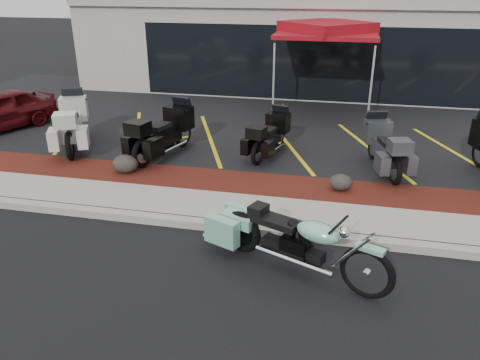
% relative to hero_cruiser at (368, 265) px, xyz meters
% --- Properties ---
extents(ground, '(90.00, 90.00, 0.00)m').
position_rel_hero_cruiser_xyz_m(ground, '(-1.88, 0.60, -0.55)').
color(ground, black).
rests_on(ground, ground).
extents(curb, '(24.00, 0.25, 0.15)m').
position_rel_hero_cruiser_xyz_m(curb, '(-1.88, 1.50, -0.48)').
color(curb, gray).
rests_on(curb, ground).
extents(sidewalk, '(24.00, 1.20, 0.15)m').
position_rel_hero_cruiser_xyz_m(sidewalk, '(-1.88, 2.20, -0.48)').
color(sidewalk, gray).
rests_on(sidewalk, ground).
extents(mulch_bed, '(24.00, 1.20, 0.16)m').
position_rel_hero_cruiser_xyz_m(mulch_bed, '(-1.88, 3.40, -0.47)').
color(mulch_bed, '#3A0E0D').
rests_on(mulch_bed, ground).
extents(upper_lot, '(26.00, 9.60, 0.15)m').
position_rel_hero_cruiser_xyz_m(upper_lot, '(-1.88, 8.80, -0.48)').
color(upper_lot, black).
rests_on(upper_lot, ground).
extents(dealership_building, '(18.00, 8.16, 4.00)m').
position_rel_hero_cruiser_xyz_m(dealership_building, '(-1.88, 15.07, 1.46)').
color(dealership_building, gray).
rests_on(dealership_building, ground).
extents(boulder_left, '(0.59, 0.49, 0.42)m').
position_rel_hero_cruiser_xyz_m(boulder_left, '(-5.31, 3.37, -0.18)').
color(boulder_left, black).
rests_on(boulder_left, mulch_bed).
extents(boulder_mid, '(0.49, 0.41, 0.34)m').
position_rel_hero_cruiser_xyz_m(boulder_mid, '(-0.43, 3.43, -0.22)').
color(boulder_mid, black).
rests_on(boulder_mid, mulch_bed).
extents(hero_cruiser, '(3.19, 1.95, 1.10)m').
position_rel_hero_cruiser_xyz_m(hero_cruiser, '(0.00, 0.00, 0.00)').
color(hero_cruiser, '#80C7A9').
rests_on(hero_cruiser, ground).
extents(touring_white, '(1.88, 2.63, 1.43)m').
position_rel_hero_cruiser_xyz_m(touring_white, '(-7.74, 5.48, 0.32)').
color(touring_white, silver).
rests_on(touring_white, upper_lot).
extents(touring_black_front, '(1.49, 2.49, 1.36)m').
position_rel_hero_cruiser_xyz_m(touring_black_front, '(-4.60, 5.41, 0.28)').
color(touring_black_front, black).
rests_on(touring_black_front, upper_lot).
extents(touring_black_mid, '(1.20, 2.10, 1.15)m').
position_rel_hero_cruiser_xyz_m(touring_black_mid, '(-2.09, 5.90, 0.17)').
color(touring_black_mid, black).
rests_on(touring_black_mid, upper_lot).
extents(touring_grey, '(1.32, 2.27, 1.24)m').
position_rel_hero_cruiser_xyz_m(touring_grey, '(0.32, 5.49, 0.22)').
color(touring_grey, '#333438').
rests_on(touring_grey, upper_lot).
extents(traffic_cone, '(0.39, 0.39, 0.51)m').
position_rel_hero_cruiser_xyz_m(traffic_cone, '(-2.36, 8.68, -0.15)').
color(traffic_cone, red).
rests_on(traffic_cone, upper_lot).
extents(popup_canopy, '(3.45, 3.45, 2.90)m').
position_rel_hero_cruiser_xyz_m(popup_canopy, '(-1.18, 9.81, 2.23)').
color(popup_canopy, silver).
rests_on(popup_canopy, upper_lot).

